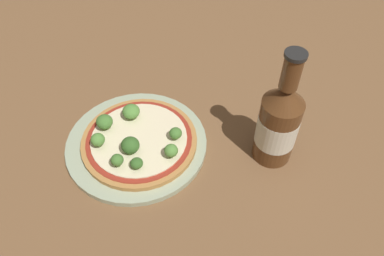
% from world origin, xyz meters
% --- Properties ---
extents(ground_plane, '(3.00, 3.00, 0.00)m').
position_xyz_m(ground_plane, '(0.00, 0.00, 0.00)').
color(ground_plane, brown).
extents(plate, '(0.27, 0.27, 0.01)m').
position_xyz_m(plate, '(0.00, -0.01, 0.01)').
color(plate, '#A3B293').
rests_on(plate, ground_plane).
extents(pizza, '(0.22, 0.22, 0.01)m').
position_xyz_m(pizza, '(0.01, -0.01, 0.02)').
color(pizza, '#B77F42').
rests_on(pizza, plate).
extents(broccoli_floret_0, '(0.03, 0.03, 0.03)m').
position_xyz_m(broccoli_floret_0, '(-0.01, 0.04, 0.04)').
color(broccoli_floret_0, '#6B8E51').
rests_on(broccoli_floret_0, pizza).
extents(broccoli_floret_1, '(0.03, 0.03, 0.03)m').
position_xyz_m(broccoli_floret_1, '(-0.06, 0.02, 0.04)').
color(broccoli_floret_1, '#6B8E51').
rests_on(broccoli_floret_1, pizza).
extents(broccoli_floret_2, '(0.02, 0.02, 0.03)m').
position_xyz_m(broccoli_floret_2, '(-0.03, -0.07, 0.04)').
color(broccoli_floret_2, '#6B8E51').
rests_on(broccoli_floret_2, pizza).
extents(broccoli_floret_3, '(0.03, 0.03, 0.03)m').
position_xyz_m(broccoli_floret_3, '(-0.01, -0.04, 0.04)').
color(broccoli_floret_3, '#6B8E51').
rests_on(broccoli_floret_3, pizza).
extents(broccoli_floret_4, '(0.02, 0.02, 0.02)m').
position_xyz_m(broccoli_floret_4, '(0.01, -0.08, 0.04)').
color(broccoli_floret_4, '#6B8E51').
rests_on(broccoli_floret_4, pizza).
extents(broccoli_floret_5, '(0.02, 0.02, 0.03)m').
position_xyz_m(broccoli_floret_5, '(0.08, -0.01, 0.04)').
color(broccoli_floret_5, '#6B8E51').
rests_on(broccoli_floret_5, pizza).
extents(broccoli_floret_6, '(0.02, 0.02, 0.03)m').
position_xyz_m(broccoli_floret_6, '(0.07, -0.06, 0.04)').
color(broccoli_floret_6, '#6B8E51').
rests_on(broccoli_floret_6, pizza).
extents(broccoli_floret_7, '(0.03, 0.03, 0.03)m').
position_xyz_m(broccoli_floret_7, '(-0.06, -0.03, 0.04)').
color(broccoli_floret_7, '#6B8E51').
rests_on(broccoli_floret_7, pizza).
extents(beer_bottle, '(0.07, 0.07, 0.23)m').
position_xyz_m(beer_bottle, '(0.25, -0.03, 0.09)').
color(beer_bottle, '#563319').
rests_on(beer_bottle, ground_plane).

